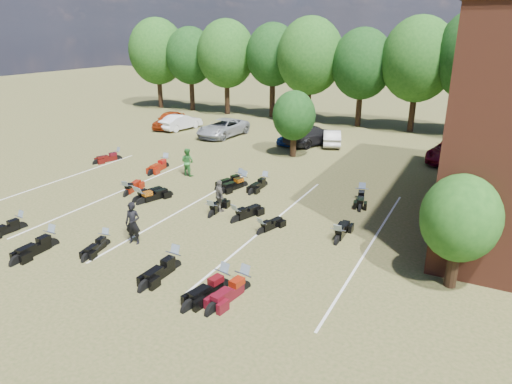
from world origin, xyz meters
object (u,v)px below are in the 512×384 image
Objects in this scene: car_0 at (169,120)px; person_green at (187,162)px; motorcycle_7 at (127,195)px; motorcycle_3 at (52,246)px; car_4 at (296,136)px; motorcycle_14 at (118,160)px; person_black at (133,223)px; person_grey at (220,196)px.

person_green is at bearing -61.03° from car_0.
motorcycle_3 is at bearing 90.13° from motorcycle_7.
motorcycle_3 reaches higher than motorcycle_7.
car_4 reaches higher than motorcycle_3.
car_4 is at bearing 83.25° from motorcycle_3.
motorcycle_14 is at bearing -118.93° from car_4.
car_0 is 25.80m from motorcycle_3.
car_4 is at bearing 66.30° from motorcycle_14.
car_4 is 11.82m from person_green.
car_0 is 25.64m from person_black.
car_0 reaches higher than motorcycle_3.
person_grey reaches higher than motorcycle_7.
person_black reaches higher than car_4.
person_green is at bearing -1.53° from person_grey.
motorcycle_14 is (-10.64, 10.28, -0.97)m from person_black.
person_black is (14.29, -21.28, 0.18)m from car_0.
car_4 is 1.56× the size of motorcycle_3.
car_0 is 2.06× the size of motorcycle_7.
motorcycle_7 is at bearing 42.81° from person_grey.
car_0 reaches higher than motorcycle_7.
car_0 is at bearing 127.37° from motorcycle_14.
person_black is at bearing -68.86° from car_0.
person_grey is 8.32m from motorcycle_3.
person_grey reaches higher than motorcycle_14.
person_black is at bearing -25.05° from motorcycle_14.
person_green is 1.06× the size of person_grey.
car_4 is at bearing -42.91° from person_grey.
car_4 is 20.93m from person_black.
motorcycle_7 is (-0.92, -4.83, -0.92)m from person_green.
car_4 reaches higher than motorcycle_14.
car_0 is 2.40× the size of person_black.
car_0 is 15.84m from person_green.
motorcycle_7 is 0.98× the size of motorcycle_14.
person_grey is 13.18m from motorcycle_14.
person_black reaches higher than person_grey.
person_green is 6.99m from motorcycle_14.
person_black is 1.13× the size of person_grey.
motorcycle_3 is 14.37m from motorcycle_14.
person_grey is at bearing 170.13° from motorcycle_7.
car_0 is at bearing -73.66° from motorcycle_7.
person_black is 6.65m from motorcycle_7.
motorcycle_3 is (-4.48, -6.96, -0.87)m from person_grey.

